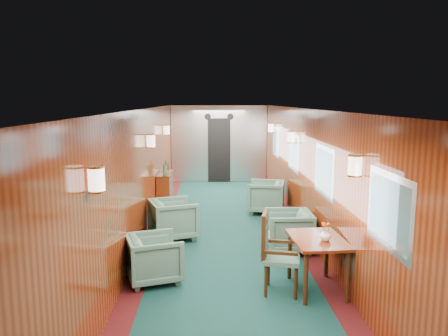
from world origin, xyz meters
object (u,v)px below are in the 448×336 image
object	(u,v)px
dining_table	(318,247)
side_chair	(274,249)
armchair_left_near	(154,258)
armchair_right_far	(266,197)
armchair_right_near	(288,231)
armchair_left_far	(173,219)
credenza	(165,191)

from	to	relation	value
dining_table	side_chair	xyz separation A→B (m)	(-0.59, -0.02, -0.02)
side_chair	armchair_left_near	xyz separation A→B (m)	(-1.65, 0.40, -0.26)
armchair_left_near	armchair_right_far	world-z (taller)	armchair_right_far
armchair_left_near	side_chair	bearing A→B (deg)	-121.51
side_chair	armchair_right_near	distance (m)	1.68
armchair_left_far	armchair_right_near	distance (m)	2.15
dining_table	armchair_right_near	distance (m)	1.59
credenza	armchair_right_far	size ratio (longest dim) A/B	1.45
side_chair	armchair_right_near	size ratio (longest dim) A/B	1.42
armchair_right_near	armchair_right_far	distance (m)	2.59
armchair_left_far	armchair_right_far	bearing A→B (deg)	-66.02
armchair_left_near	armchair_right_near	size ratio (longest dim) A/B	0.96
credenza	armchair_left_far	xyz separation A→B (m)	(0.36, -2.12, -0.09)
side_chair	armchair_right_far	xyz separation A→B (m)	(0.43, 4.18, -0.23)
credenza	armchair_left_far	world-z (taller)	credenza
armchair_right_near	dining_table	bearing A→B (deg)	3.76
armchair_left_near	armchair_left_far	bearing A→B (deg)	-21.27
dining_table	armchair_left_far	world-z (taller)	armchair_left_far
armchair_left_far	dining_table	bearing A→B (deg)	-156.69
dining_table	credenza	bearing A→B (deg)	115.89
armchair_right_near	armchair_right_far	bearing A→B (deg)	-178.83
dining_table	side_chair	bearing A→B (deg)	178.98
armchair_right_far	armchair_left_far	bearing A→B (deg)	-34.96
armchair_left_near	armchair_right_far	bearing A→B (deg)	-46.67
dining_table	credenza	distance (m)	5.08
dining_table	side_chair	world-z (taller)	side_chair
side_chair	armchair_left_near	bearing A→B (deg)	178.94
armchair_left_near	armchair_right_far	xyz separation A→B (m)	(2.08, 3.78, 0.03)
dining_table	armchair_right_far	size ratio (longest dim) A/B	1.25
credenza	armchair_left_near	distance (m)	4.07
armchair_left_far	armchair_right_far	xyz separation A→B (m)	(1.96, 1.84, -0.00)
side_chair	armchair_left_near	size ratio (longest dim) A/B	1.48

